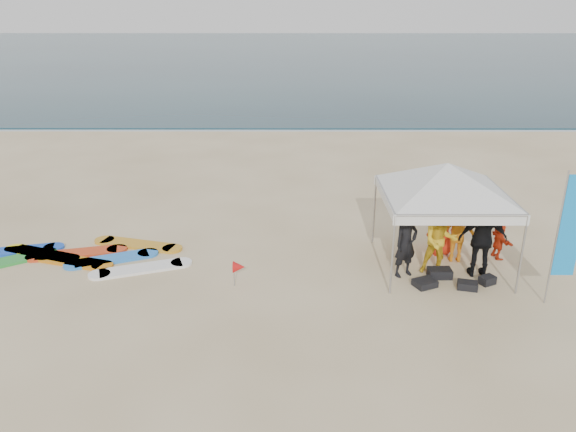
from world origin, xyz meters
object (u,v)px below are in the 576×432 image
at_px(feather_flag, 569,228).
at_px(surfboard_spread, 77,256).
at_px(person_orange_b, 443,225).
at_px(canopy_tent, 448,163).
at_px(marker_pennant, 239,267).
at_px(person_yellow, 440,241).
at_px(person_black_b, 483,239).
at_px(person_seated, 499,240).
at_px(person_black_a, 406,243).
at_px(person_orange_a, 458,231).

relative_size(feather_flag, surfboard_spread, 0.54).
relative_size(person_orange_b, canopy_tent, 0.40).
bearing_deg(marker_pennant, person_yellow, 8.19).
height_order(person_yellow, feather_flag, feather_flag).
relative_size(person_black_b, person_seated, 1.94).
relative_size(person_seated, marker_pennant, 1.58).
bearing_deg(person_yellow, person_orange_b, 73.76).
xyz_separation_m(person_black_a, surfboard_spread, (-8.42, 0.98, -0.82)).
xyz_separation_m(person_orange_a, canopy_tent, (-0.52, -0.31, 1.87)).
distance_m(person_black_a, person_orange_a, 1.71).
bearing_deg(person_orange_a, person_black_b, 119.81).
xyz_separation_m(canopy_tent, marker_pennant, (-4.97, -1.11, -2.21)).
xyz_separation_m(person_black_b, feather_flag, (1.30, -1.34, 0.84)).
bearing_deg(person_yellow, marker_pennant, -169.85).
xyz_separation_m(person_black_a, person_orange_b, (1.21, 1.25, -0.04)).
distance_m(person_black_a, person_black_b, 1.84).
relative_size(person_black_a, person_seated, 1.69).
relative_size(person_black_b, surfboard_spread, 0.34).
bearing_deg(person_seated, person_black_a, 101.76).
xyz_separation_m(person_orange_a, person_orange_b, (-0.27, 0.40, -0.01)).
relative_size(person_black_b, feather_flag, 0.63).
relative_size(marker_pennant, surfboard_spread, 0.11).
bearing_deg(person_black_a, feather_flag, -50.26).
distance_m(person_orange_a, canopy_tent, 1.97).
distance_m(person_black_b, person_seated, 1.38).
distance_m(person_black_a, canopy_tent, 2.15).
bearing_deg(marker_pennant, person_seated, 13.32).
bearing_deg(person_black_b, person_seated, -125.39).
distance_m(person_black_b, canopy_tent, 2.00).
bearing_deg(person_orange_a, person_black_a, 37.77).
distance_m(person_yellow, canopy_tent, 1.88).
distance_m(person_orange_a, surfboard_spread, 9.93).
height_order(person_black_a, feather_flag, feather_flag).
relative_size(person_orange_a, canopy_tent, 0.40).
bearing_deg(surfboard_spread, person_black_b, -5.49).
bearing_deg(person_seated, marker_pennant, 94.32).
bearing_deg(person_black_b, person_orange_b, -60.57).
height_order(person_orange_b, surfboard_spread, person_orange_b).
bearing_deg(person_black_b, marker_pennant, 8.87).
height_order(canopy_tent, marker_pennant, canopy_tent).
distance_m(person_orange_b, surfboard_spread, 9.67).
bearing_deg(person_black_a, person_seated, -6.16).
bearing_deg(person_orange_b, marker_pennant, 1.02).
bearing_deg(marker_pennant, canopy_tent, 12.60).
bearing_deg(canopy_tent, marker_pennant, -167.40).
height_order(person_orange_b, person_seated, person_orange_b).
distance_m(person_black_b, feather_flag, 2.05).
bearing_deg(person_yellow, feather_flag, -30.93).
height_order(person_yellow, person_orange_b, person_yellow).
height_order(person_black_a, marker_pennant, person_black_a).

